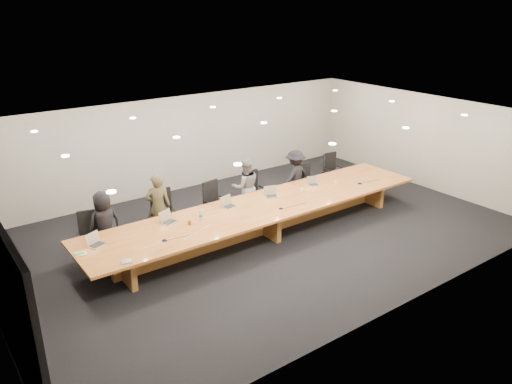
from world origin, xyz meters
TOP-DOWN VIEW (x-y plane):
  - ground at (0.00, 0.00)m, footprint 12.00×12.00m
  - back_wall at (0.00, 4.00)m, footprint 12.00×0.02m
  - conference_table at (0.00, 0.00)m, footprint 9.00×1.80m
  - chair_far_left at (-3.80, 1.15)m, footprint 0.67×0.67m
  - chair_left at (-2.04, 1.27)m, footprint 0.76×0.76m
  - chair_mid_left at (-0.59, 1.20)m, footprint 0.66×0.66m
  - chair_mid_right at (0.66, 1.28)m, footprint 0.59×0.59m
  - chair_right at (2.47, 1.15)m, footprint 0.55×0.55m
  - chair_far_right at (3.65, 1.32)m, footprint 0.60×0.60m
  - person_a at (-3.47, 1.21)m, footprint 0.76×0.53m
  - person_b at (-2.15, 1.26)m, footprint 0.69×0.57m
  - person_c at (0.35, 1.25)m, footprint 0.90×0.80m
  - person_d at (1.97, 1.15)m, footprint 1.07×0.75m
  - laptop_a at (-3.96, 0.28)m, footprint 0.41×0.36m
  - laptop_b at (-2.28, 0.42)m, footprint 0.41×0.36m
  - laptop_c at (-0.71, 0.38)m, footprint 0.40×0.33m
  - laptop_d at (0.51, 0.33)m, footprint 0.39×0.34m
  - laptop_e at (1.92, 0.34)m, footprint 0.35×0.30m
  - water_bottle at (-1.67, 0.10)m, footprint 0.10×0.10m
  - amber_mug at (-1.98, 0.06)m, footprint 0.10×0.10m
  - paper_cup_near at (1.36, 0.16)m, footprint 0.09×0.09m
  - paper_cup_far at (2.45, 0.05)m, footprint 0.09×0.09m
  - notepad at (-4.35, 0.11)m, footprint 0.24×0.21m
  - lime_gadget at (-4.37, 0.10)m, footprint 0.17×0.10m
  - av_box at (-3.76, -0.72)m, footprint 0.21×0.17m
  - mic_left at (-2.78, -0.32)m, footprint 0.16×0.16m
  - mic_center at (0.21, -0.41)m, footprint 0.16×0.16m
  - mic_right at (3.01, -0.31)m, footprint 0.17×0.17m

SIDE VIEW (x-z plane):
  - ground at x=0.00m, z-range 0.00..0.00m
  - chair_right at x=2.47m, z-range 0.00..1.02m
  - conference_table at x=0.00m, z-range 0.15..0.90m
  - chair_far_right at x=3.65m, z-range 0.00..1.09m
  - chair_far_left at x=-3.80m, z-range 0.00..1.11m
  - chair_mid_left at x=-0.59m, z-range 0.00..1.12m
  - chair_mid_right at x=0.66m, z-range 0.00..1.13m
  - chair_left at x=-2.04m, z-range 0.00..1.20m
  - person_a at x=-3.47m, z-range 0.00..1.50m
  - notepad at x=-4.35m, z-range 0.75..0.76m
  - person_d at x=1.97m, z-range 0.00..1.52m
  - av_box at x=-3.76m, z-range 0.75..0.78m
  - mic_center at x=0.21m, z-range 0.75..0.78m
  - mic_left at x=-2.78m, z-range 0.75..0.78m
  - mic_right at x=3.01m, z-range 0.75..0.78m
  - person_c at x=0.35m, z-range 0.00..1.54m
  - lime_gadget at x=-4.37m, z-range 0.76..0.79m
  - paper_cup_near at x=1.36m, z-range 0.75..0.83m
  - paper_cup_far at x=2.45m, z-range 0.75..0.83m
  - amber_mug at x=-1.98m, z-range 0.75..0.85m
  - person_b at x=-2.15m, z-range 0.00..1.62m
  - laptop_e at x=1.92m, z-range 0.75..0.98m
  - water_bottle at x=-1.67m, z-range 0.75..1.00m
  - laptop_d at x=0.51m, z-range 0.75..1.01m
  - laptop_a at x=-3.96m, z-range 0.75..1.02m
  - laptop_c at x=-0.71m, z-range 0.75..1.02m
  - laptop_b at x=-2.28m, z-range 0.75..1.02m
  - back_wall at x=0.00m, z-range 0.00..2.80m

